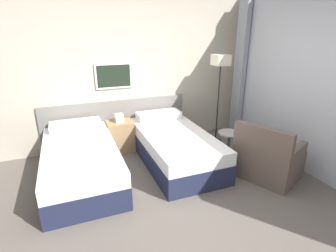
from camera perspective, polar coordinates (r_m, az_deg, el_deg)
ground_plane at (r=3.42m, az=2.73°, el=-17.23°), size 16.00×16.00×0.00m
wall_headboard at (r=4.89m, az=-8.16°, el=10.88°), size 10.00×0.10×2.70m
wall_window at (r=4.19m, az=32.19°, el=6.99°), size 0.21×4.70×2.70m
bed_near_door at (r=4.07m, az=-18.38°, el=-7.34°), size 1.01×2.00×0.65m
bed_near_window at (r=4.35m, az=1.32°, el=-4.38°), size 1.01×2.00×0.65m
nightstand at (r=4.82m, az=-10.33°, el=-2.00°), size 0.46×0.38×0.69m
floor_lamp at (r=4.93m, az=11.33°, el=12.23°), size 0.27×0.27×1.67m
side_table at (r=4.41m, az=13.12°, el=-3.33°), size 0.37×0.37×0.52m
armchair at (r=4.16m, az=20.79°, el=-6.91°), size 1.00×1.05×0.86m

